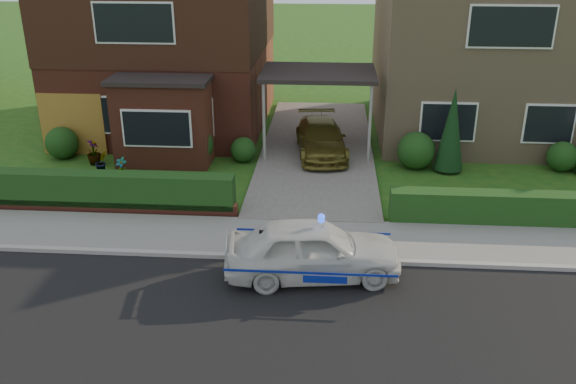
{
  "coord_description": "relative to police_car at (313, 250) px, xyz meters",
  "views": [
    {
      "loc": [
        0.47,
        -9.26,
        6.95
      ],
      "look_at": [
        -0.47,
        3.5,
        1.54
      ],
      "focal_mm": 38.0,
      "sensor_mm": 36.0,
      "label": 1
    }
  ],
  "objects": [
    {
      "name": "dwarf_wall",
      "position": [
        -5.95,
        2.9,
        -0.47
      ],
      "size": [
        7.7,
        0.25,
        0.36
      ],
      "primitive_type": "cube",
      "color": "brown",
      "rests_on": "ground"
    },
    {
      "name": "hedge_right",
      "position": [
        5.65,
        2.95,
        -0.65
      ],
      "size": [
        7.5,
        0.55,
        0.8
      ],
      "primitive_type": "cube",
      "color": "black",
      "rests_on": "ground"
    },
    {
      "name": "hedge_left",
      "position": [
        -5.95,
        3.05,
        -0.65
      ],
      "size": [
        7.5,
        0.55,
        0.9
      ],
      "primitive_type": "cube",
      "color": "black",
      "rests_on": "ground"
    },
    {
      "name": "shrub_left_far",
      "position": [
        -8.65,
        7.1,
        -0.11
      ],
      "size": [
        1.08,
        1.08,
        1.08
      ],
      "primitive_type": "sphere",
      "color": "black",
      "rests_on": "ground"
    },
    {
      "name": "house_left",
      "position": [
        -5.93,
        11.5,
        3.16
      ],
      "size": [
        7.5,
        9.53,
        7.25
      ],
      "color": "brown",
      "rests_on": "ground"
    },
    {
      "name": "carport_link",
      "position": [
        -0.15,
        8.55,
        2.0
      ],
      "size": [
        3.8,
        3.0,
        2.77
      ],
      "color": "black",
      "rests_on": "ground"
    },
    {
      "name": "shrub_left_mid",
      "position": [
        -4.15,
        6.9,
        0.01
      ],
      "size": [
        1.32,
        1.32,
        1.32
      ],
      "primitive_type": "sphere",
      "color": "black",
      "rests_on": "ground"
    },
    {
      "name": "driveway_car",
      "position": [
        -0.0,
        7.83,
        0.02
      ],
      "size": [
        1.98,
        3.95,
        1.1
      ],
      "primitive_type": "imported",
      "rotation": [
        0.0,
        0.0,
        0.12
      ],
      "color": "brown",
      "rests_on": "driveway"
    },
    {
      "name": "ground",
      "position": [
        -0.15,
        -2.4,
        -0.65
      ],
      "size": [
        120.0,
        120.0,
        0.0
      ],
      "primitive_type": "plane",
      "color": "#1A5115",
      "rests_on": "ground"
    },
    {
      "name": "police_car",
      "position": [
        0.0,
        0.0,
        0.0
      ],
      "size": [
        3.52,
        4.0,
        1.47
      ],
      "rotation": [
        0.0,
        0.0,
        1.71
      ],
      "color": "silver",
      "rests_on": "ground"
    },
    {
      "name": "conifer_a",
      "position": [
        4.05,
        6.8,
        0.65
      ],
      "size": [
        0.9,
        0.9,
        2.6
      ],
      "primitive_type": "cone",
      "color": "black",
      "rests_on": "ground"
    },
    {
      "name": "road",
      "position": [
        -0.15,
        -2.4,
        -0.65
      ],
      "size": [
        60.0,
        6.0,
        0.02
      ],
      "primitive_type": "cube",
      "color": "black",
      "rests_on": "ground"
    },
    {
      "name": "shrub_left_near",
      "position": [
        -2.55,
        7.2,
        -0.23
      ],
      "size": [
        0.84,
        0.84,
        0.84
      ],
      "primitive_type": "sphere",
      "color": "black",
      "rests_on": "ground"
    },
    {
      "name": "garage_door",
      "position": [
        -8.39,
        7.56,
        0.4
      ],
      "size": [
        2.2,
        0.1,
        2.1
      ],
      "primitive_type": "cube",
      "color": "brown",
      "rests_on": "ground"
    },
    {
      "name": "shrub_right_near",
      "position": [
        3.05,
        7.0,
        -0.05
      ],
      "size": [
        1.2,
        1.2,
        1.2
      ],
      "primitive_type": "sphere",
      "color": "black",
      "rests_on": "ground"
    },
    {
      "name": "sidewalk",
      "position": [
        -0.15,
        1.7,
        -0.6
      ],
      "size": [
        60.0,
        2.0,
        0.1
      ],
      "primitive_type": "cube",
      "color": "slate",
      "rests_on": "ground"
    },
    {
      "name": "driveway",
      "position": [
        -0.15,
        8.6,
        -0.59
      ],
      "size": [
        3.8,
        12.0,
        0.12
      ],
      "primitive_type": "cube",
      "color": "#666059",
      "rests_on": "ground"
    },
    {
      "name": "house_right",
      "position": [
        5.65,
        11.59,
        3.01
      ],
      "size": [
        7.5,
        8.06,
        7.25
      ],
      "color": "tan",
      "rests_on": "ground"
    },
    {
      "name": "potted_plant_b",
      "position": [
        -6.83,
        5.8,
        -0.29
      ],
      "size": [
        0.51,
        0.5,
        0.72
      ],
      "primitive_type": "imported",
      "rotation": [
        0.0,
        0.0,
        0.84
      ],
      "color": "gray",
      "rests_on": "ground"
    },
    {
      "name": "potted_plant_c",
      "position": [
        -7.38,
        6.58,
        -0.25
      ],
      "size": [
        0.56,
        0.56,
        0.81
      ],
      "primitive_type": "imported",
      "rotation": [
        0.0,
        0.0,
        1.83
      ],
      "color": "gray",
      "rests_on": "ground"
    },
    {
      "name": "potted_plant_a",
      "position": [
        -6.02,
        5.31,
        -0.3
      ],
      "size": [
        0.43,
        0.35,
        0.7
      ],
      "primitive_type": "imported",
      "rotation": [
        0.0,
        0.0,
        -0.29
      ],
      "color": "gray",
      "rests_on": "ground"
    },
    {
      "name": "kerb",
      "position": [
        -0.15,
        0.65,
        -0.59
      ],
      "size": [
        60.0,
        0.16,
        0.12
      ],
      "primitive_type": "cube",
      "color": "#9E9993",
      "rests_on": "ground"
    },
    {
      "name": "shrub_right_mid",
      "position": [
        7.65,
        7.1,
        -0.17
      ],
      "size": [
        0.96,
        0.96,
        0.96
      ],
      "primitive_type": "sphere",
      "color": "black",
      "rests_on": "ground"
    }
  ]
}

